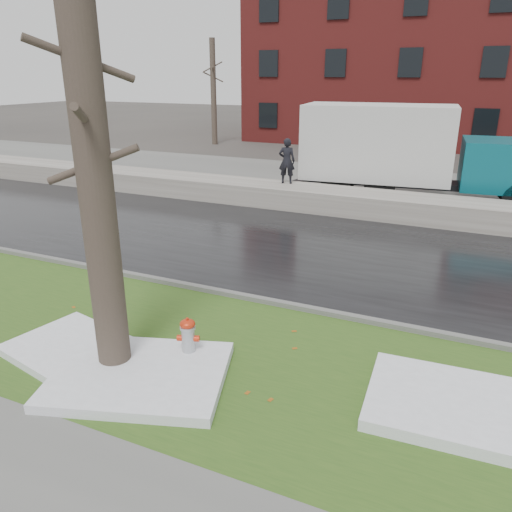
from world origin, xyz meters
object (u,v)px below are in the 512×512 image
at_px(fire_hydrant, 188,337).
at_px(worker, 287,161).
at_px(tree, 94,169).
at_px(box_truck, 407,151).

distance_m(fire_hydrant, worker, 10.81).
bearing_deg(tree, fire_hydrant, 34.96).
relative_size(box_truck, worker, 6.49).
xyz_separation_m(box_truck, worker, (-3.76, -2.37, -0.26)).
distance_m(tree, box_truck, 13.83).
xyz_separation_m(tree, box_truck, (2.40, 13.54, -1.42)).
xyz_separation_m(fire_hydrant, box_truck, (1.44, 12.87, 1.36)).
relative_size(fire_hydrant, box_truck, 0.07).
distance_m(fire_hydrant, tree, 3.02).
height_order(box_truck, worker, box_truck).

